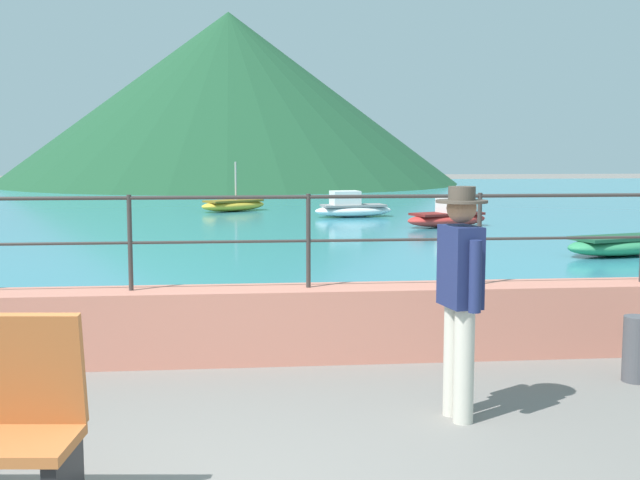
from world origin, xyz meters
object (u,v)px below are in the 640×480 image
Objects in this scene: person_walking at (460,291)px; boat_3 at (352,208)px; boat_2 at (449,216)px; boat_1 at (620,245)px; bollard at (637,349)px; boat_0 at (233,205)px.

person_walking is 0.73× the size of boat_3.
boat_2 is 1.03× the size of boat_3.
person_walking is 10.04m from boat_1.
boat_1 is 1.00× the size of boat_2.
boat_1 is 6.07m from boat_2.
bollard is at bearing -115.14° from boat_1.
boat_0 is 0.98× the size of boat_1.
bollard reaches higher than boat_1.
boat_2 is at bearing -57.50° from boat_3.
person_walking is 2.10m from bollard.
person_walking reaches higher than boat_2.
person_walking is at bearing -122.60° from boat_1.
boat_0 is at bearing 143.58° from boat_3.
boat_1 is (3.58, 7.64, -0.03)m from bollard.
boat_3 is (-3.76, 9.02, 0.07)m from boat_1.
boat_0 is 4.29m from boat_3.
bollard is 19.54m from boat_0.
boat_2 is (3.68, 14.26, -0.65)m from person_walking.
boat_1 is at bearing -73.52° from boat_2.
bollard is 13.58m from boat_2.
boat_0 reaches higher than bollard.
boat_3 is at bearing -36.42° from boat_0.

